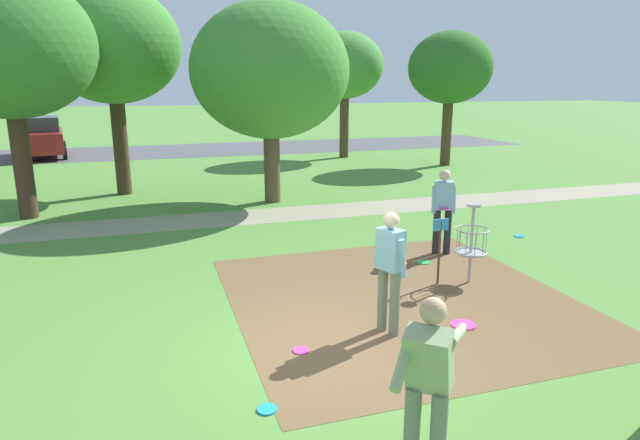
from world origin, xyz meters
The scene contains 18 objects.
ground_plane centered at (0.00, 0.00, 0.00)m, with size 160.00×160.00×0.00m, color #518438.
dirt_tee_pad centered at (1.73, 1.25, 0.00)m, with size 5.26×5.56×0.01m, color brown.
disc_golf_basket centered at (3.12, 1.55, 0.75)m, with size 0.98×0.58×1.39m.
player_throwing centered at (0.08, -2.62, 0.99)m, with size 1.05×0.69×1.71m.
player_waiting_left centered at (1.03, 0.19, 0.97)m, with size 0.45×0.50×1.71m.
player_waiting_right centered at (3.55, 3.13, 0.97)m, with size 0.50×0.45×1.71m.
frisbee_near_basket centered at (-0.96, -1.12, 0.01)m, with size 0.21×0.21×0.02m, color #1E93DB.
frisbee_by_tee centered at (5.87, 3.71, 0.01)m, with size 0.22×0.22×0.02m, color #1E93DB.
frisbee_mid_grass centered at (-0.26, 0.02, 0.01)m, with size 0.21×0.21×0.02m, color #E53D99.
frisbee_far_left centered at (2.95, 2.71, 0.01)m, with size 0.26×0.26×0.02m, color green.
tree_near_left centered at (9.89, 13.83, 3.89)m, with size 3.35×3.35×5.35m.
tree_mid_left centered at (-4.93, 9.03, 4.19)m, with size 4.09×4.09×5.96m.
tree_mid_center centered at (-2.68, 11.55, 4.39)m, with size 3.99×3.99×6.12m.
tree_mid_right centered at (1.44, 9.03, 3.66)m, with size 4.36×4.36×5.53m.
tree_far_left centered at (6.73, 17.45, 4.05)m, with size 3.43×3.43×5.55m.
parking_lot_strip centered at (0.00, 22.35, 0.00)m, with size 36.00×6.00×0.01m, color #4C4C51.
parked_car_leftmost centered at (-6.48, 21.73, 0.92)m, with size 2.37×4.40×1.84m.
gravel_path centered at (0.00, 7.38, 0.00)m, with size 40.00×1.61×0.00m, color gray.
Camera 1 is at (-1.98, -6.13, 3.36)m, focal length 30.62 mm.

